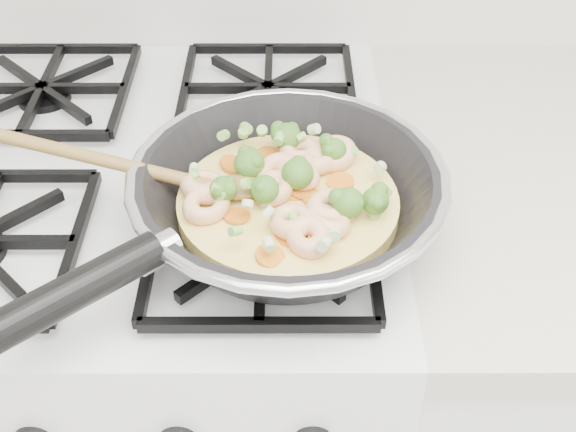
{
  "coord_description": "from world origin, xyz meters",
  "views": [
    {
      "loc": [
        0.18,
        1.01,
        1.42
      ],
      "look_at": [
        0.18,
        1.58,
        0.93
      ],
      "focal_mm": 45.51,
      "sensor_mm": 36.0,
      "label": 1
    }
  ],
  "objects": [
    {
      "name": "stove",
      "position": [
        0.0,
        1.7,
        0.46
      ],
      "size": [
        0.6,
        0.6,
        0.92
      ],
      "color": "white",
      "rests_on": "ground"
    },
    {
      "name": "skillet",
      "position": [
        0.17,
        1.57,
        0.96
      ],
      "size": [
        0.48,
        0.39,
        0.1
      ],
      "rotation": [
        0.0,
        0.0,
        0.4
      ],
      "color": "black",
      "rests_on": "stove"
    }
  ]
}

